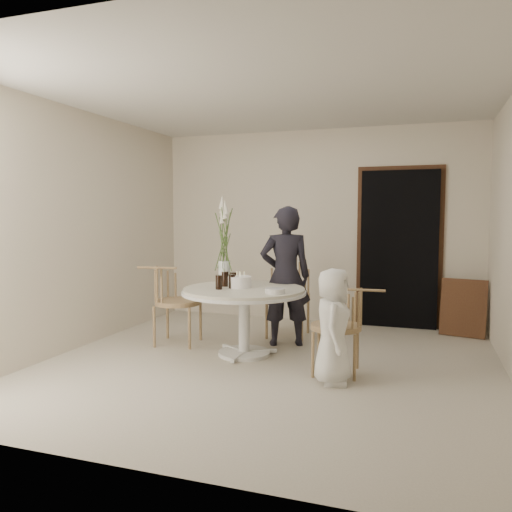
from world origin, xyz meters
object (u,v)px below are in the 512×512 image
(chair_right, at_px, (349,318))
(chair_left, at_px, (167,294))
(girl, at_px, (285,276))
(boy, at_px, (333,326))
(flower_vase, at_px, (224,242))
(table, at_px, (244,299))
(birthday_cake, at_px, (240,282))
(chair_far, at_px, (290,286))

(chair_right, distance_m, chair_left, 2.23)
(chair_left, height_order, girl, girl)
(boy, xyz_separation_m, flower_vase, (-1.42, 0.91, 0.69))
(table, relative_size, chair_right, 1.60)
(girl, xyz_separation_m, flower_vase, (-0.66, -0.24, 0.40))
(chair_left, distance_m, girl, 1.40)
(boy, height_order, flower_vase, flower_vase)
(boy, height_order, birthday_cake, boy)
(chair_far, relative_size, birthday_cake, 3.73)
(chair_far, xyz_separation_m, boy, (0.84, -1.69, -0.09))
(flower_vase, bearing_deg, chair_right, -21.88)
(girl, xyz_separation_m, birthday_cake, (-0.37, -0.53, -0.01))
(chair_right, bearing_deg, boy, -21.26)
(boy, bearing_deg, birthday_cake, 53.38)
(chair_right, relative_size, birthday_cake, 3.28)
(girl, bearing_deg, birthday_cake, 33.36)
(table, height_order, boy, boy)
(chair_right, distance_m, flower_vase, 1.76)
(girl, bearing_deg, chair_right, 112.92)
(chair_left, relative_size, birthday_cake, 3.61)
(chair_far, relative_size, flower_vase, 0.94)
(chair_left, height_order, flower_vase, flower_vase)
(table, bearing_deg, chair_far, 78.65)
(chair_right, relative_size, chair_left, 0.91)
(chair_left, xyz_separation_m, flower_vase, (0.67, 0.14, 0.62))
(table, distance_m, boy, 1.22)
(chair_right, height_order, chair_left, chair_left)
(table, distance_m, chair_far, 1.12)
(table, bearing_deg, flower_vase, 138.56)
(table, bearing_deg, chair_right, -14.20)
(table, relative_size, chair_left, 1.45)
(boy, xyz_separation_m, birthday_cake, (-1.12, 0.62, 0.27))
(table, height_order, flower_vase, flower_vase)
(table, xyz_separation_m, chair_right, (1.16, -0.29, -0.08))
(chair_right, height_order, boy, boy)
(birthday_cake, height_order, flower_vase, flower_vase)
(boy, bearing_deg, girl, 25.55)
(table, relative_size, birthday_cake, 5.25)
(birthday_cake, distance_m, flower_vase, 0.59)
(boy, distance_m, flower_vase, 1.82)
(chair_far, height_order, birthday_cake, chair_far)
(girl, relative_size, flower_vase, 1.60)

